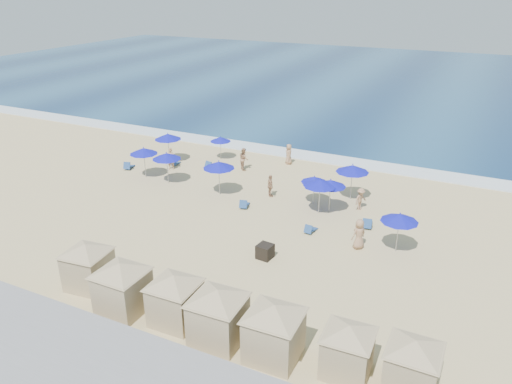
% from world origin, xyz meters
% --- Properties ---
extents(ground, '(160.00, 160.00, 0.00)m').
position_xyz_m(ground, '(0.00, 0.00, 0.00)').
color(ground, '#D0BA84').
rests_on(ground, ground).
extents(ocean, '(160.00, 80.00, 0.06)m').
position_xyz_m(ocean, '(0.00, 55.00, 0.03)').
color(ocean, navy).
rests_on(ocean, ground).
extents(surf_line, '(160.00, 2.50, 0.08)m').
position_xyz_m(surf_line, '(0.00, 15.50, 0.04)').
color(surf_line, white).
rests_on(surf_line, ground).
extents(seawall, '(160.00, 6.10, 1.22)m').
position_xyz_m(seawall, '(0.00, -13.50, 0.65)').
color(seawall, gray).
rests_on(seawall, ground).
extents(trash_bin, '(0.93, 0.93, 0.84)m').
position_xyz_m(trash_bin, '(3.76, -2.48, 0.42)').
color(trash_bin, black).
rests_on(trash_bin, ground).
extents(cabana_0, '(4.36, 4.36, 2.75)m').
position_xyz_m(cabana_0, '(-3.24, -9.09, 1.57)').
color(cabana_0, tan).
rests_on(cabana_0, ground).
extents(cabana_1, '(4.61, 4.61, 2.89)m').
position_xyz_m(cabana_1, '(-0.29, -9.93, 1.66)').
color(cabana_1, tan).
rests_on(cabana_1, ground).
extents(cabana_2, '(4.42, 4.42, 2.77)m').
position_xyz_m(cabana_2, '(2.47, -9.55, 1.59)').
color(cabana_2, tan).
rests_on(cabana_2, ground).
extents(cabana_3, '(4.66, 4.66, 2.93)m').
position_xyz_m(cabana_3, '(4.92, -9.83, 1.68)').
color(cabana_3, tan).
rests_on(cabana_3, ground).
extents(cabana_4, '(4.64, 4.64, 2.91)m').
position_xyz_m(cabana_4, '(7.55, -9.73, 1.67)').
color(cabana_4, tan).
rests_on(cabana_4, ground).
extents(cabana_5, '(4.09, 4.09, 2.57)m').
position_xyz_m(cabana_5, '(10.58, -9.27, 1.47)').
color(cabana_5, tan).
rests_on(cabana_5, ground).
extents(cabana_6, '(4.18, 4.18, 2.62)m').
position_xyz_m(cabana_6, '(13.09, -9.10, 1.50)').
color(cabana_6, tan).
rests_on(cabana_6, ground).
extents(umbrella_0, '(2.32, 2.32, 2.64)m').
position_xyz_m(umbrella_0, '(-10.81, 8.81, 2.29)').
color(umbrella_0, '#A5A8AD').
rests_on(umbrella_0, ground).
extents(umbrella_1, '(2.25, 2.25, 2.56)m').
position_xyz_m(umbrella_1, '(-10.38, 4.88, 2.22)').
color(umbrella_1, '#A5A8AD').
rests_on(umbrella_1, ground).
extents(umbrella_2, '(2.25, 2.25, 2.56)m').
position_xyz_m(umbrella_2, '(-8.01, 4.65, 2.22)').
color(umbrella_2, '#A5A8AD').
rests_on(umbrella_2, ground).
extents(umbrella_3, '(1.85, 1.85, 2.11)m').
position_xyz_m(umbrella_3, '(-7.08, 11.41, 1.83)').
color(umbrella_3, '#A5A8AD').
rests_on(umbrella_3, ground).
extents(umbrella_4, '(2.35, 2.35, 2.68)m').
position_xyz_m(umbrella_4, '(-3.22, 4.44, 2.32)').
color(umbrella_4, '#A5A8AD').
rests_on(umbrella_4, ground).
extents(umbrella_5, '(1.89, 1.89, 2.15)m').
position_xyz_m(umbrella_5, '(3.66, 5.89, 1.87)').
color(umbrella_5, '#A5A8AD').
rests_on(umbrella_5, ground).
extents(umbrella_6, '(2.28, 2.28, 2.60)m').
position_xyz_m(umbrella_6, '(4.54, 4.56, 2.25)').
color(umbrella_6, '#A5A8AD').
rests_on(umbrella_6, ground).
extents(umbrella_7, '(2.40, 2.40, 2.74)m').
position_xyz_m(umbrella_7, '(5.83, 7.84, 2.37)').
color(umbrella_7, '#A5A8AD').
rests_on(umbrella_7, ground).
extents(umbrella_8, '(2.13, 2.13, 2.43)m').
position_xyz_m(umbrella_8, '(5.09, 5.14, 2.11)').
color(umbrella_8, '#A5A8AD').
rests_on(umbrella_8, ground).
extents(umbrella_9, '(2.21, 2.21, 2.51)m').
position_xyz_m(umbrella_9, '(10.39, 1.63, 2.18)').
color(umbrella_9, '#A5A8AD').
rests_on(umbrella_9, ground).
extents(beach_chair_0, '(0.94, 1.40, 0.71)m').
position_xyz_m(beach_chair_0, '(-12.86, 5.76, 0.25)').
color(beach_chair_0, navy).
rests_on(beach_chair_0, ground).
extents(beach_chair_1, '(0.75, 1.27, 0.65)m').
position_xyz_m(beach_chair_1, '(-9.85, 8.26, 0.23)').
color(beach_chair_1, navy).
rests_on(beach_chair_1, ground).
extents(beach_chair_2, '(0.89, 1.48, 0.76)m').
position_xyz_m(beach_chair_2, '(-6.57, 8.82, 0.26)').
color(beach_chair_2, navy).
rests_on(beach_chair_2, ground).
extents(beach_chair_3, '(0.83, 1.31, 0.67)m').
position_xyz_m(beach_chair_3, '(-0.49, 3.15, 0.23)').
color(beach_chair_3, navy).
rests_on(beach_chair_3, ground).
extents(beach_chair_4, '(0.62, 1.18, 0.63)m').
position_xyz_m(beach_chair_4, '(5.01, 1.63, 0.22)').
color(beach_chair_4, navy).
rests_on(beach_chair_4, ground).
extents(beach_chair_5, '(0.81, 1.42, 0.74)m').
position_xyz_m(beach_chair_5, '(8.08, 3.95, 0.25)').
color(beach_chair_5, navy).
rests_on(beach_chair_5, ground).
extents(beachgoer_0, '(0.77, 0.60, 1.86)m').
position_xyz_m(beachgoer_0, '(-9.53, 7.27, 0.93)').
color(beachgoer_0, tan).
rests_on(beachgoer_0, ground).
extents(beachgoer_1, '(1.14, 1.15, 1.88)m').
position_xyz_m(beachgoer_1, '(-4.00, 9.93, 0.94)').
color(beachgoer_1, tan).
rests_on(beachgoer_1, ground).
extents(beachgoer_2, '(0.96, 1.03, 1.70)m').
position_xyz_m(beachgoer_2, '(0.37, 5.69, 0.85)').
color(beachgoer_2, tan).
rests_on(beachgoer_2, ground).
extents(beachgoer_3, '(0.96, 1.17, 1.58)m').
position_xyz_m(beachgoer_3, '(6.94, 6.39, 0.79)').
color(beachgoer_3, tan).
rests_on(beachgoer_3, ground).
extents(beachgoer_4, '(0.95, 1.04, 1.78)m').
position_xyz_m(beachgoer_4, '(-1.13, 12.84, 0.89)').
color(beachgoer_4, tan).
rests_on(beachgoer_4, ground).
extents(beachgoer_5, '(1.02, 1.09, 1.88)m').
position_xyz_m(beachgoer_5, '(8.28, 1.00, 0.94)').
color(beachgoer_5, tan).
rests_on(beachgoer_5, ground).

